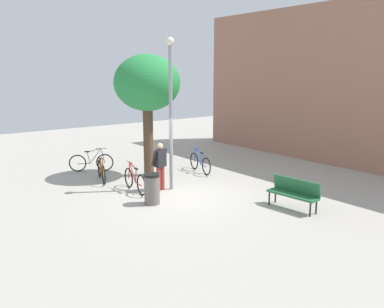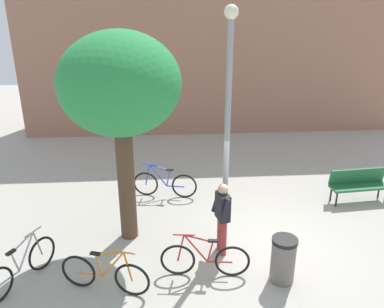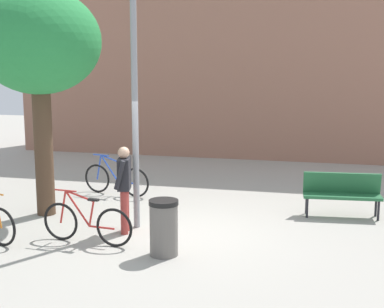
{
  "view_description": "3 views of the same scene",
  "coord_description": "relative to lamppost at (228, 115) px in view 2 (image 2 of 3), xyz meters",
  "views": [
    {
      "loc": [
        10.54,
        -7.63,
        4.09
      ],
      "look_at": [
        -1.29,
        1.43,
        1.04
      ],
      "focal_mm": 38.22,
      "sensor_mm": 36.0,
      "label": 1
    },
    {
      "loc": [
        -2.17,
        -7.63,
        5.38
      ],
      "look_at": [
        -1.48,
        2.18,
        1.42
      ],
      "focal_mm": 37.77,
      "sensor_mm": 36.0,
      "label": 2
    },
    {
      "loc": [
        2.71,
        -10.12,
        3.42
      ],
      "look_at": [
        -0.14,
        1.79,
        1.23
      ],
      "focal_mm": 53.36,
      "sensor_mm": 36.0,
      "label": 3
    }
  ],
  "objects": [
    {
      "name": "lamppost",
      "position": [
        0.0,
        0.0,
        0.0
      ],
      "size": [
        0.28,
        0.28,
        5.18
      ],
      "color": "gray",
      "rests_on": "ground_plane"
    },
    {
      "name": "bicycle_red",
      "position": [
        -0.56,
        -1.15,
        -2.67
      ],
      "size": [
        1.8,
        0.25,
        0.97
      ],
      "color": "black",
      "rests_on": "ground_plane"
    },
    {
      "name": "building_facade",
      "position": [
        0.89,
        8.67,
        0.44
      ],
      "size": [
        15.35,
        2.0,
        6.97
      ],
      "primitive_type": "cube",
      "color": "#9E6B56",
      "rests_on": "ground_plane"
    },
    {
      "name": "park_bench",
      "position": [
        3.95,
        1.74,
        -2.51
      ],
      "size": [
        1.64,
        0.61,
        0.92
      ],
      "color": "#236038",
      "rests_on": "ground_plane"
    },
    {
      "name": "trash_bin",
      "position": [
        0.97,
        -1.4,
        -2.56
      ],
      "size": [
        0.51,
        0.51,
        0.97
      ],
      "color": "#66605B",
      "rests_on": "ground_plane"
    },
    {
      "name": "bicycle_silver",
      "position": [
        -4.16,
        -1.14,
        -2.67
      ],
      "size": [
        0.94,
        1.6,
        0.97
      ],
      "color": "black",
      "rests_on": "ground_plane"
    },
    {
      "name": "bicycle_orange",
      "position": [
        -2.49,
        -1.48,
        -2.67
      ],
      "size": [
        1.74,
        0.58,
        0.97
      ],
      "color": "black",
      "rests_on": "ground_plane"
    },
    {
      "name": "person_by_lamppost",
      "position": [
        -0.11,
        -0.39,
        -2.09
      ],
      "size": [
        0.38,
        0.63,
        1.67
      ],
      "color": "#9E3833",
      "rests_on": "ground_plane"
    },
    {
      "name": "bicycle_blue",
      "position": [
        -1.34,
        2.34,
        -2.67
      ],
      "size": [
        1.78,
        0.41,
        0.97
      ],
      "color": "black",
      "rests_on": "ground_plane"
    },
    {
      "name": "plaza_tree",
      "position": [
        -2.18,
        0.42,
        0.52
      ],
      "size": [
        2.54,
        2.54,
        4.72
      ],
      "color": "#503928",
      "rests_on": "ground_plane"
    },
    {
      "name": "ground_plane",
      "position": [
        0.89,
        -0.22,
        -3.05
      ],
      "size": [
        36.0,
        36.0,
        0.0
      ],
      "primitive_type": "plane",
      "color": "#A8A399"
    }
  ]
}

